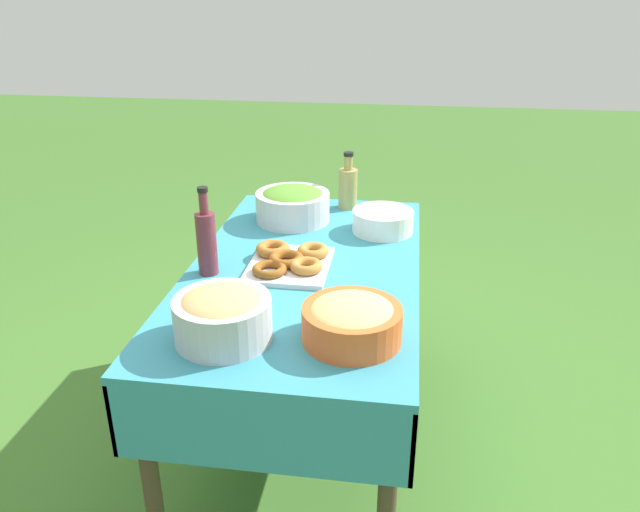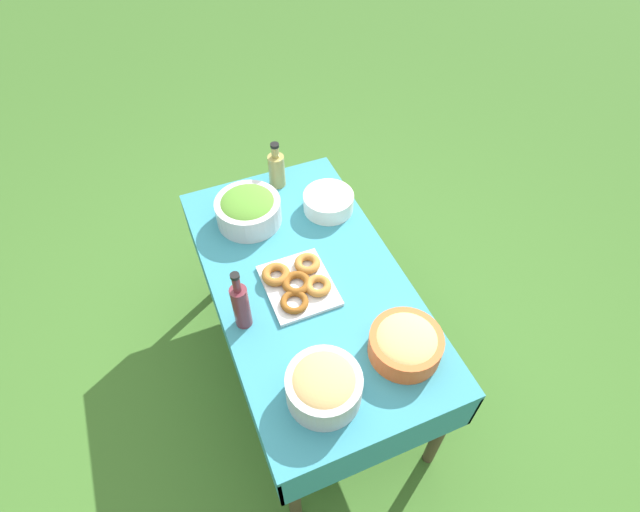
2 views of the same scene
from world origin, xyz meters
The scene contains 9 objects.
ground_plane centered at (0.00, 0.00, 0.00)m, with size 14.00×14.00×0.00m, color #3D6B28.
picnic_table centered at (0.00, 0.00, 0.62)m, with size 1.41×0.76×0.72m.
salad_bowl centered at (-0.42, -0.12, 0.79)m, with size 0.29×0.29×0.14m.
pasta_bowl centered at (0.44, 0.20, 0.78)m, with size 0.27×0.27×0.12m.
donut_platter centered at (0.01, -0.05, 0.74)m, with size 0.31×0.28×0.05m.
plate_stack centered at (-0.35, 0.24, 0.76)m, with size 0.23×0.23×0.08m.
olive_oil_bottle centered at (-0.60, 0.08, 0.81)m, with size 0.08×0.08×0.24m.
wine_bottle centered at (0.10, -0.30, 0.84)m, with size 0.06×0.06×0.29m.
bread_bowl centered at (0.49, -0.14, 0.79)m, with size 0.26×0.26×0.14m.
Camera 2 is at (1.18, -0.43, 2.34)m, focal length 28.00 mm.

